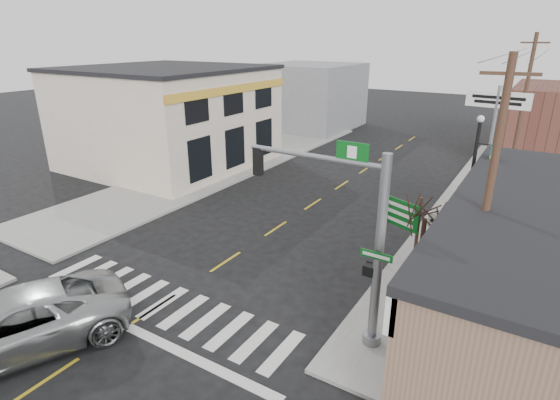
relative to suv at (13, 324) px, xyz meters
The scene contains 19 objects.
ground 4.26m from the suv, 62.16° to the left, with size 140.00×140.00×0.00m, color black.
sidewalk_right 19.97m from the suv, 56.73° to the left, with size 6.00×38.00×0.13m, color gray.
sidewalk_left 18.13m from the suv, 112.92° to the left, with size 6.00×38.00×0.13m, color gray.
center_line 11.88m from the suv, 80.55° to the left, with size 0.12×56.00×0.01m, color gold.
crosswalk 4.61m from the suv, 64.53° to the left, with size 11.00×2.20×0.01m, color silver.
left_building 21.00m from the suv, 122.01° to the left, with size 12.00×12.00×6.80m, color beige.
bldg_distant_left 36.89m from the suv, 104.24° to the left, with size 9.00×10.00×6.40m, color gray.
suv is the anchor object (origin of this frame).
traffic_signal_pole 10.59m from the suv, 34.66° to the left, with size 4.86×0.38×6.15m.
guide_sign 13.67m from the suv, 52.74° to the left, with size 1.79×0.14×3.13m.
fire_hydrant 13.32m from the suv, 45.01° to the left, with size 0.19×0.19×0.61m.
ped_crossing_sign 18.08m from the suv, 55.76° to the left, with size 1.20×0.08×3.08m.
lamp_post 17.93m from the suv, 54.87° to the left, with size 0.75×0.59×5.81m.
dance_center_sign 22.53m from the suv, 62.65° to the left, with size 3.08×0.19×6.55m.
bare_tree 13.76m from the suv, 45.70° to the left, with size 2.10×2.10×4.19m.
shrub_front 12.67m from the suv, 25.37° to the left, with size 1.19×1.19×0.89m, color #183212.
shrub_back 16.35m from the suv, 37.64° to the left, with size 1.00×1.00×0.75m, color black.
utility_pole_near 14.47m from the suv, 35.31° to the left, with size 1.47×0.22×8.48m.
utility_pole_far 28.92m from the suv, 67.43° to the left, with size 1.58×0.24×9.09m.
Camera 1 is at (10.57, -8.77, 8.95)m, focal length 28.00 mm.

